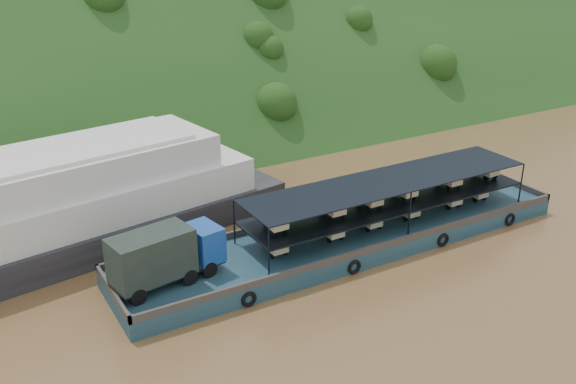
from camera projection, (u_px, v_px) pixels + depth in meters
ground at (331, 239)px, 48.38m from camera, size 160.00×160.00×0.00m
hillside at (164, 122)px, 77.06m from camera, size 140.00×39.60×39.60m
cargo_barge at (331, 237)px, 46.10m from camera, size 35.06×7.18×4.85m
passenger_ferry at (39, 212)px, 45.05m from camera, size 38.13×14.99×7.52m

